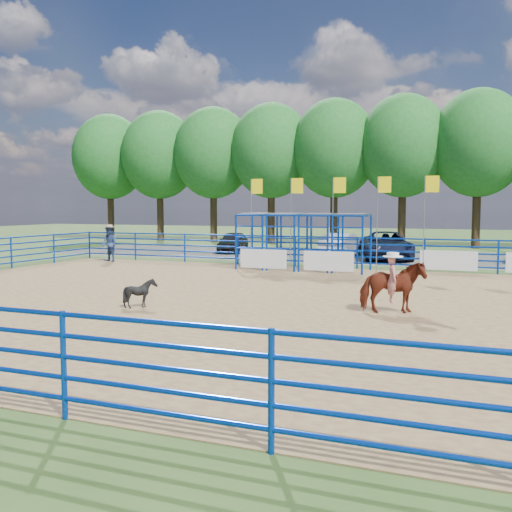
% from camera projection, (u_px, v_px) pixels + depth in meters
% --- Properties ---
extents(ground, '(120.00, 120.00, 0.00)m').
position_uv_depth(ground, '(290.00, 303.00, 17.08)').
color(ground, '#3B5823').
rests_on(ground, ground).
extents(arena_dirt, '(30.00, 20.00, 0.02)m').
position_uv_depth(arena_dirt, '(290.00, 303.00, 17.08)').
color(arena_dirt, olive).
rests_on(arena_dirt, ground).
extents(gravel_strip, '(40.00, 10.00, 0.01)m').
position_uv_depth(gravel_strip, '(381.00, 257.00, 32.85)').
color(gravel_strip, slate).
rests_on(gravel_strip, ground).
extents(horse_and_rider, '(1.84, 1.25, 2.28)m').
position_uv_depth(horse_and_rider, '(392.00, 284.00, 15.35)').
color(horse_and_rider, maroon).
rests_on(horse_and_rider, arena_dirt).
extents(calf, '(0.82, 0.75, 0.84)m').
position_uv_depth(calf, '(140.00, 293.00, 16.24)').
color(calf, black).
rests_on(calf, arena_dirt).
extents(spectator_cowboy, '(1.07, 0.94, 1.90)m').
position_uv_depth(spectator_cowboy, '(109.00, 243.00, 29.75)').
color(spectator_cowboy, navy).
rests_on(spectator_cowboy, arena_dirt).
extents(car_a, '(2.34, 4.08, 1.31)m').
position_uv_depth(car_a, '(233.00, 242.00, 35.91)').
color(car_a, black).
rests_on(car_a, gravel_strip).
extents(car_b, '(1.92, 4.28, 1.36)m').
position_uv_depth(car_b, '(342.00, 245.00, 32.83)').
color(car_b, '#92959A').
rests_on(car_b, gravel_strip).
extents(car_c, '(3.80, 5.89, 1.51)m').
position_uv_depth(car_c, '(386.00, 245.00, 31.22)').
color(car_c, '#161A37').
rests_on(car_c, gravel_strip).
extents(perimeter_fence, '(30.10, 20.10, 1.50)m').
position_uv_depth(perimeter_fence, '(290.00, 279.00, 17.01)').
color(perimeter_fence, '#0735AC').
rests_on(perimeter_fence, ground).
extents(chute_assembly, '(19.32, 2.41, 4.20)m').
position_uv_depth(chute_assembly, '(311.00, 243.00, 25.86)').
color(chute_assembly, '#0735AC').
rests_on(chute_assembly, ground).
extents(treeline, '(56.40, 6.40, 11.24)m').
position_uv_depth(treeline, '(403.00, 141.00, 40.54)').
color(treeline, '#3F2B19').
rests_on(treeline, ground).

